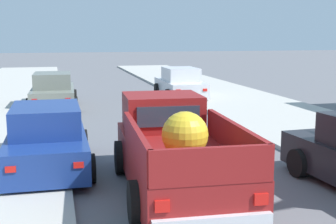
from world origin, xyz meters
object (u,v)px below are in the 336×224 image
pickup_truck (174,152)px  car_right_mid (47,140)px  car_right_near (180,84)px  car_left_near (53,92)px

pickup_truck → car_right_mid: pickup_truck is taller
car_right_near → car_right_mid: same height
car_left_near → car_right_mid: (-0.14, -9.38, 0.00)m
pickup_truck → car_right_mid: (-2.55, 2.13, -0.09)m
car_left_near → pickup_truck: bearing=-78.2°
car_left_near → car_right_near: 6.38m
pickup_truck → car_right_near: pickup_truck is taller
car_right_near → car_right_mid: size_ratio=1.00×
pickup_truck → car_left_near: bearing=101.8°
pickup_truck → car_right_near: (3.75, 13.19, -0.09)m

